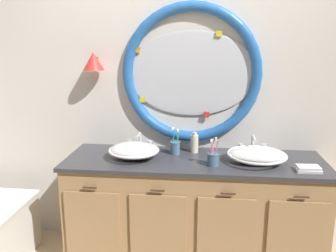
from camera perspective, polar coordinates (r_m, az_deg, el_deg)
back_wall_assembly at (r=2.92m, az=1.96°, el=5.55°), size 6.40×0.26×2.60m
vanity_counter at (r=2.86m, az=4.10°, el=-13.42°), size 1.95×0.65×0.86m
sink_basin_left at (r=2.70m, az=-5.52°, el=-3.94°), size 0.39×0.39×0.12m
sink_basin_right at (r=2.68m, az=14.12°, el=-4.54°), size 0.43×0.43×0.11m
faucet_set_left at (r=2.93m, az=-4.57°, el=-2.56°), size 0.22×0.14×0.14m
faucet_set_right at (r=2.90m, az=13.48°, el=-3.01°), size 0.24×0.15×0.14m
toothbrush_holder_left at (r=2.78m, az=1.15°, el=-3.40°), size 0.09×0.09×0.22m
toothbrush_holder_right at (r=2.55m, az=7.25°, el=-5.18°), size 0.09×0.09×0.21m
soap_dispenser at (r=2.82m, az=4.28°, el=-2.77°), size 0.06×0.07×0.17m
folded_hand_towel at (r=2.62m, az=21.66°, el=-6.42°), size 0.17×0.11×0.04m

